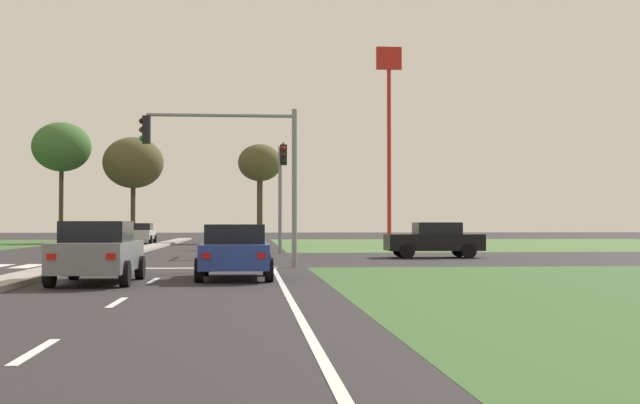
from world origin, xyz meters
TOP-DOWN VIEW (x-y plane):
  - ground_plane at (0.00, 30.00)m, footprint 200.00×200.00m
  - grass_verge_far_right at (25.50, 54.50)m, footprint 35.00×35.00m
  - median_island_far at (0.00, 55.00)m, footprint 1.20×36.00m
  - lane_dash_near at (3.50, 5.06)m, footprint 0.14×2.00m
  - lane_dash_second at (3.50, 11.06)m, footprint 0.14×2.00m
  - lane_dash_third at (3.50, 17.06)m, footprint 0.14×2.00m
  - edge_line_right at (6.85, 12.00)m, footprint 0.14×24.00m
  - stop_bar_near at (3.80, 23.00)m, footprint 6.40×0.50m
  - crosswalk_bar_fifth at (-1.80, 24.80)m, footprint 0.70×2.80m
  - crosswalk_bar_sixth at (-0.65, 24.80)m, footprint 0.70×2.80m
  - car_silver_near at (-2.21, 58.02)m, footprint 2.07×4.41m
  - car_black_second at (14.25, 30.71)m, footprint 4.29×1.96m
  - car_grey_third at (2.19, 16.23)m, footprint 1.98×4.24m
  - car_blue_fourth at (5.65, 17.60)m, footprint 2.02×4.14m
  - traffic_signal_far_right at (7.60, 35.02)m, footprint 0.32×4.37m
  - traffic_signal_near_right at (5.58, 23.40)m, footprint 5.45×0.32m
  - fastfood_pole_sign at (15.89, 51.91)m, footprint 1.80×0.40m
  - treeline_third at (-8.70, 60.49)m, footprint 4.57×4.57m
  - treeline_fourth at (-3.21, 61.00)m, footprint 4.81×4.81m
  - treeline_fifth at (6.86, 59.00)m, footprint 3.43×3.43m

SIDE VIEW (x-z plane):
  - ground_plane at x=0.00m, z-range 0.00..0.00m
  - grass_verge_far_right at x=25.50m, z-range 0.00..0.01m
  - lane_dash_near at x=3.50m, z-range 0.00..0.01m
  - lane_dash_second at x=3.50m, z-range 0.00..0.01m
  - lane_dash_third at x=3.50m, z-range 0.00..0.01m
  - edge_line_right at x=6.85m, z-range 0.00..0.01m
  - stop_bar_near at x=3.80m, z-range 0.00..0.01m
  - crosswalk_bar_fifth at x=-1.80m, z-range 0.00..0.01m
  - crosswalk_bar_sixth at x=-0.65m, z-range 0.00..0.01m
  - median_island_far at x=0.00m, z-range 0.00..0.14m
  - car_blue_fourth at x=5.65m, z-range 0.02..1.52m
  - car_silver_near at x=-2.21m, z-range 0.02..1.56m
  - car_black_second at x=14.25m, z-range 0.02..1.58m
  - car_grey_third at x=2.19m, z-range 0.01..1.59m
  - traffic_signal_far_right at x=7.60m, z-range 1.02..6.48m
  - traffic_signal_near_right at x=5.58m, z-range 1.09..6.62m
  - treeline_fifth at x=6.86m, z-range 2.31..10.05m
  - treeline_fourth at x=-3.21m, z-range 2.14..10.56m
  - treeline_third at x=-8.70m, z-range 2.76..12.25m
  - fastfood_pole_sign at x=15.89m, z-range 3.01..17.06m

